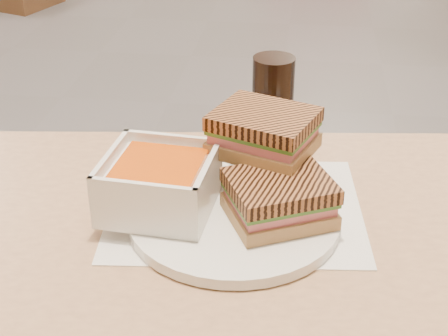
# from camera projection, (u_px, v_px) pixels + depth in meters

# --- Properties ---
(tray_liner) EXTENTS (0.35, 0.29, 0.00)m
(tray_liner) POSITION_uv_depth(u_px,v_px,m) (235.00, 208.00, 0.88)
(tray_liner) COLOR white
(tray_liner) RESTS_ON main_table
(plate) EXTENTS (0.27, 0.27, 0.01)m
(plate) POSITION_uv_depth(u_px,v_px,m) (234.00, 218.00, 0.84)
(plate) COLOR white
(plate) RESTS_ON tray_liner
(soup_bowl) EXTENTS (0.14, 0.14, 0.07)m
(soup_bowl) POSITION_uv_depth(u_px,v_px,m) (159.00, 185.00, 0.84)
(soup_bowl) COLOR white
(soup_bowl) RESTS_ON plate
(panini_lower) EXTENTS (0.15, 0.14, 0.05)m
(panini_lower) POSITION_uv_depth(u_px,v_px,m) (279.00, 198.00, 0.82)
(panini_lower) COLOR tan
(panini_lower) RESTS_ON plate
(panini_upper) EXTENTS (0.15, 0.14, 0.06)m
(panini_upper) POSITION_uv_depth(u_px,v_px,m) (264.00, 132.00, 0.86)
(panini_upper) COLOR tan
(panini_upper) RESTS_ON panini_lower
(cola_glass) EXTENTS (0.06, 0.06, 0.14)m
(cola_glass) POSITION_uv_depth(u_px,v_px,m) (273.00, 100.00, 1.02)
(cola_glass) COLOR black
(cola_glass) RESTS_ON main_table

